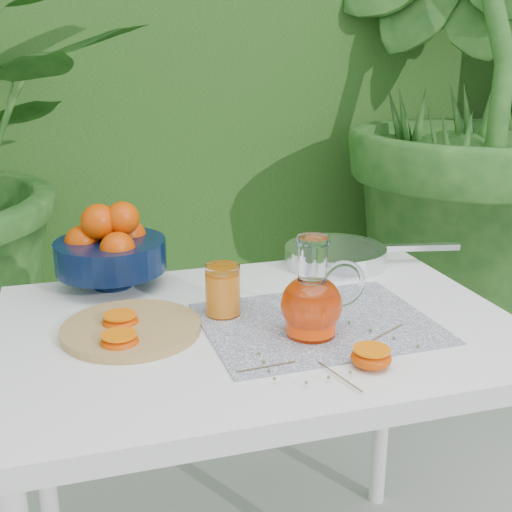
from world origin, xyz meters
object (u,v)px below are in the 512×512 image
object	(u,v)px
cutting_board	(131,329)
saute_pan	(337,255)
white_table	(259,359)
juice_pitcher	(313,301)
fruit_bowl	(110,248)

from	to	relation	value
cutting_board	saute_pan	distance (m)	0.59
cutting_board	white_table	bearing A→B (deg)	-4.58
cutting_board	juice_pitcher	xyz separation A→B (m)	(0.32, -0.11, 0.06)
white_table	juice_pitcher	distance (m)	0.19
fruit_bowl	saute_pan	bearing A→B (deg)	-0.57
white_table	juice_pitcher	world-z (taller)	juice_pitcher
juice_pitcher	saute_pan	size ratio (longest dim) A/B	0.41
cutting_board	juice_pitcher	size ratio (longest dim) A/B	1.38
cutting_board	fruit_bowl	size ratio (longest dim) A/B	0.90
white_table	saute_pan	distance (m)	0.42
cutting_board	saute_pan	world-z (taller)	saute_pan
fruit_bowl	juice_pitcher	size ratio (longest dim) A/B	1.53
cutting_board	saute_pan	xyz separation A→B (m)	(0.53, 0.26, 0.02)
cutting_board	juice_pitcher	distance (m)	0.35
juice_pitcher	fruit_bowl	bearing A→B (deg)	131.66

